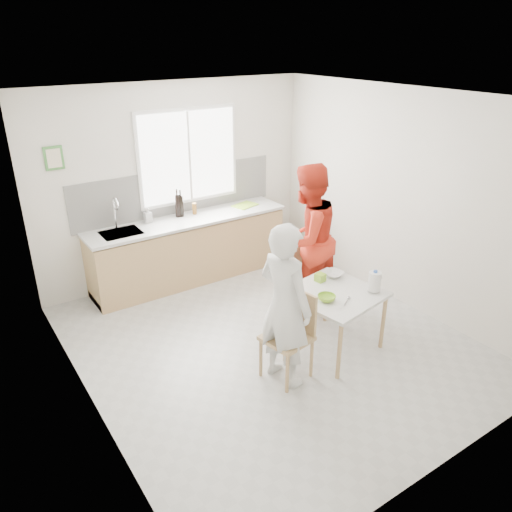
{
  "coord_description": "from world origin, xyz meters",
  "views": [
    {
      "loc": [
        -2.82,
        -3.92,
        3.25
      ],
      "look_at": [
        -0.05,
        0.2,
        1.02
      ],
      "focal_mm": 35.0,
      "sensor_mm": 36.0,
      "label": 1
    }
  ],
  "objects_px": {
    "milk_jug": "(375,281)",
    "wine_bottle_b": "(181,206)",
    "chair_far": "(298,276)",
    "chair_left": "(292,331)",
    "person_white": "(285,306)",
    "dining_table": "(334,298)",
    "bowl_green": "(327,298)",
    "wine_bottle_a": "(177,206)",
    "person_red": "(307,239)",
    "bowl_white": "(333,274)"
  },
  "relations": [
    {
      "from": "person_white",
      "to": "milk_jug",
      "type": "relative_size",
      "value": 7.26
    },
    {
      "from": "wine_bottle_a",
      "to": "bowl_white",
      "type": "bearing_deg",
      "value": -69.35
    },
    {
      "from": "wine_bottle_b",
      "to": "bowl_green",
      "type": "bearing_deg",
      "value": -82.14
    },
    {
      "from": "bowl_green",
      "to": "wine_bottle_b",
      "type": "bearing_deg",
      "value": 97.86
    },
    {
      "from": "chair_left",
      "to": "milk_jug",
      "type": "xyz_separation_m",
      "value": [
        1.04,
        -0.1,
        0.31
      ]
    },
    {
      "from": "chair_far",
      "to": "milk_jug",
      "type": "height_order",
      "value": "milk_jug"
    },
    {
      "from": "milk_jug",
      "to": "wine_bottle_a",
      "type": "bearing_deg",
      "value": 98.93
    },
    {
      "from": "chair_far",
      "to": "bowl_white",
      "type": "bearing_deg",
      "value": -95.05
    },
    {
      "from": "bowl_green",
      "to": "bowl_white",
      "type": "height_order",
      "value": "bowl_green"
    },
    {
      "from": "dining_table",
      "to": "bowl_green",
      "type": "relative_size",
      "value": 5.51
    },
    {
      "from": "chair_left",
      "to": "bowl_white",
      "type": "relative_size",
      "value": 4.08
    },
    {
      "from": "milk_jug",
      "to": "wine_bottle_a",
      "type": "height_order",
      "value": "wine_bottle_a"
    },
    {
      "from": "dining_table",
      "to": "wine_bottle_a",
      "type": "xyz_separation_m",
      "value": [
        -0.6,
        2.55,
        0.46
      ]
    },
    {
      "from": "dining_table",
      "to": "bowl_white",
      "type": "bearing_deg",
      "value": 50.12
    },
    {
      "from": "wine_bottle_b",
      "to": "chair_far",
      "type": "bearing_deg",
      "value": -65.99
    },
    {
      "from": "bowl_green",
      "to": "bowl_white",
      "type": "bearing_deg",
      "value": 41.28
    },
    {
      "from": "bowl_white",
      "to": "wine_bottle_b",
      "type": "xyz_separation_m",
      "value": [
        -0.8,
        2.25,
        0.35
      ]
    },
    {
      "from": "chair_left",
      "to": "wine_bottle_a",
      "type": "height_order",
      "value": "wine_bottle_a"
    },
    {
      "from": "chair_left",
      "to": "person_white",
      "type": "relative_size",
      "value": 0.55
    },
    {
      "from": "dining_table",
      "to": "person_white",
      "type": "bearing_deg",
      "value": -169.68
    },
    {
      "from": "bowl_green",
      "to": "dining_table",
      "type": "bearing_deg",
      "value": 24.35
    },
    {
      "from": "chair_left",
      "to": "milk_jug",
      "type": "height_order",
      "value": "milk_jug"
    },
    {
      "from": "bowl_green",
      "to": "wine_bottle_a",
      "type": "distance_m",
      "value": 2.69
    },
    {
      "from": "chair_far",
      "to": "wine_bottle_a",
      "type": "relative_size",
      "value": 2.72
    },
    {
      "from": "chair_far",
      "to": "person_white",
      "type": "distance_m",
      "value": 1.45
    },
    {
      "from": "chair_left",
      "to": "chair_far",
      "type": "bearing_deg",
      "value": 128.38
    },
    {
      "from": "person_red",
      "to": "bowl_green",
      "type": "relative_size",
      "value": 9.87
    },
    {
      "from": "bowl_green",
      "to": "milk_jug",
      "type": "distance_m",
      "value": 0.58
    },
    {
      "from": "person_red",
      "to": "bowl_white",
      "type": "distance_m",
      "value": 0.62
    },
    {
      "from": "wine_bottle_b",
      "to": "bowl_white",
      "type": "bearing_deg",
      "value": -70.37
    },
    {
      "from": "person_white",
      "to": "wine_bottle_a",
      "type": "relative_size",
      "value": 5.3
    },
    {
      "from": "bowl_white",
      "to": "person_red",
      "type": "bearing_deg",
      "value": 83.21
    },
    {
      "from": "bowl_green",
      "to": "person_white",
      "type": "bearing_deg",
      "value": -174.52
    },
    {
      "from": "dining_table",
      "to": "chair_left",
      "type": "relative_size",
      "value": 1.13
    },
    {
      "from": "chair_left",
      "to": "person_white",
      "type": "height_order",
      "value": "person_white"
    },
    {
      "from": "person_white",
      "to": "bowl_green",
      "type": "xyz_separation_m",
      "value": [
        0.59,
        0.06,
        -0.12
      ]
    },
    {
      "from": "milk_jug",
      "to": "chair_far",
      "type": "bearing_deg",
      "value": 88.62
    },
    {
      "from": "chair_left",
      "to": "chair_far",
      "type": "distance_m",
      "value": 1.31
    },
    {
      "from": "milk_jug",
      "to": "wine_bottle_b",
      "type": "distance_m",
      "value": 2.93
    },
    {
      "from": "dining_table",
      "to": "wine_bottle_a",
      "type": "height_order",
      "value": "wine_bottle_a"
    },
    {
      "from": "chair_left",
      "to": "bowl_white",
      "type": "bearing_deg",
      "value": 104.31
    },
    {
      "from": "person_white",
      "to": "person_red",
      "type": "relative_size",
      "value": 0.9
    },
    {
      "from": "bowl_green",
      "to": "wine_bottle_a",
      "type": "relative_size",
      "value": 0.59
    },
    {
      "from": "chair_left",
      "to": "person_white",
      "type": "distance_m",
      "value": 0.36
    },
    {
      "from": "dining_table",
      "to": "bowl_white",
      "type": "relative_size",
      "value": 4.63
    },
    {
      "from": "person_red",
      "to": "bowl_green",
      "type": "height_order",
      "value": "person_red"
    },
    {
      "from": "chair_far",
      "to": "bowl_green",
      "type": "height_order",
      "value": "chair_far"
    },
    {
      "from": "dining_table",
      "to": "wine_bottle_b",
      "type": "xyz_separation_m",
      "value": [
        -0.55,
        2.55,
        0.45
      ]
    },
    {
      "from": "chair_left",
      "to": "person_red",
      "type": "height_order",
      "value": "person_red"
    },
    {
      "from": "dining_table",
      "to": "chair_left",
      "type": "distance_m",
      "value": 0.69
    }
  ]
}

